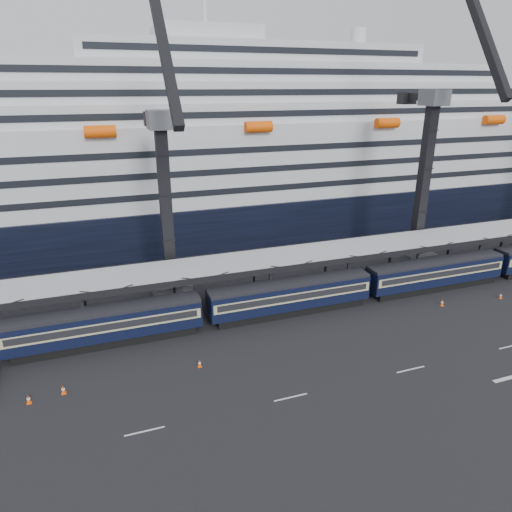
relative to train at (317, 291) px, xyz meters
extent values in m
plane|color=black|center=(4.65, -10.00, -2.20)|extent=(260.00, 260.00, 0.00)
cube|color=beige|center=(-21.35, -14.00, -2.19)|extent=(3.00, 0.15, 0.02)
cube|color=beige|center=(-9.35, -14.00, -2.19)|extent=(3.00, 0.15, 0.02)
cube|color=beige|center=(2.65, -14.00, -2.19)|extent=(3.00, 0.15, 0.02)
cube|color=beige|center=(14.65, -14.00, -2.19)|extent=(3.00, 0.15, 0.02)
cube|color=beige|center=(9.65, -18.00, -2.19)|extent=(2.50, 0.40, 0.02)
cube|color=black|center=(-23.35, 0.00, -1.75)|extent=(17.48, 2.40, 0.90)
cube|color=black|center=(-23.35, 0.00, 0.05)|extent=(19.00, 2.80, 2.70)
cube|color=#BDB685|center=(-23.35, 0.00, 0.35)|extent=(18.62, 2.92, 1.05)
cube|color=black|center=(-23.35, 0.00, 0.40)|extent=(17.86, 2.98, 0.70)
cube|color=black|center=(-23.35, 0.00, 1.55)|extent=(19.00, 2.50, 0.35)
cube|color=black|center=(-3.35, 0.00, -1.75)|extent=(17.48, 2.40, 0.90)
cube|color=black|center=(-3.35, 0.00, 0.05)|extent=(19.00, 2.80, 2.70)
cube|color=#BDB685|center=(-3.35, 0.00, 0.35)|extent=(18.62, 2.92, 1.05)
cube|color=black|center=(-3.35, 0.00, 0.40)|extent=(17.86, 2.98, 0.70)
cube|color=black|center=(-3.35, 0.00, 1.55)|extent=(19.00, 2.50, 0.35)
cube|color=black|center=(16.65, 0.00, -1.75)|extent=(17.48, 2.40, 0.90)
cube|color=black|center=(16.65, 0.00, 0.05)|extent=(19.00, 2.80, 2.70)
cube|color=#BDB685|center=(16.65, 0.00, 0.35)|extent=(18.62, 2.92, 1.05)
cube|color=black|center=(16.65, 0.00, 0.40)|extent=(17.86, 2.98, 0.70)
cube|color=black|center=(16.65, 0.00, 1.55)|extent=(19.00, 2.50, 0.35)
cube|color=#97999F|center=(4.65, 4.00, 3.20)|extent=(130.00, 6.00, 0.25)
cube|color=black|center=(4.65, 1.00, 2.90)|extent=(130.00, 0.25, 0.70)
cube|color=black|center=(4.65, 7.00, 2.90)|extent=(130.00, 0.25, 0.70)
cube|color=black|center=(-25.35, 1.20, 0.50)|extent=(0.25, 0.25, 5.40)
cube|color=black|center=(-25.35, 6.80, 0.50)|extent=(0.25, 0.25, 5.40)
cube|color=black|center=(-15.35, 1.20, 0.50)|extent=(0.25, 0.25, 5.40)
cube|color=black|center=(-15.35, 6.80, 0.50)|extent=(0.25, 0.25, 5.40)
cube|color=black|center=(-5.35, 1.20, 0.50)|extent=(0.25, 0.25, 5.40)
cube|color=black|center=(-5.35, 6.80, 0.50)|extent=(0.25, 0.25, 5.40)
cube|color=black|center=(4.65, 1.20, 0.50)|extent=(0.25, 0.25, 5.40)
cube|color=black|center=(4.65, 6.80, 0.50)|extent=(0.25, 0.25, 5.40)
cube|color=black|center=(14.65, 1.20, 0.50)|extent=(0.25, 0.25, 5.40)
cube|color=black|center=(14.65, 6.80, 0.50)|extent=(0.25, 0.25, 5.40)
cube|color=black|center=(24.65, 1.20, 0.50)|extent=(0.25, 0.25, 5.40)
cube|color=black|center=(24.65, 6.80, 0.50)|extent=(0.25, 0.25, 5.40)
cube|color=black|center=(34.65, 6.80, 0.50)|extent=(0.25, 0.25, 5.40)
cube|color=black|center=(4.65, 36.00, 1.30)|extent=(200.00, 28.00, 7.00)
cube|color=silver|center=(4.65, 36.00, 10.80)|extent=(190.00, 26.88, 12.00)
cube|color=silver|center=(4.65, 36.00, 18.30)|extent=(160.00, 24.64, 3.00)
cube|color=black|center=(4.65, 23.63, 18.30)|extent=(153.60, 0.12, 0.90)
cube|color=silver|center=(4.65, 36.00, 21.30)|extent=(124.00, 21.84, 3.00)
cube|color=black|center=(4.65, 25.03, 21.30)|extent=(119.04, 0.12, 0.90)
cube|color=silver|center=(4.65, 36.00, 24.30)|extent=(90.00, 19.04, 3.00)
cube|color=black|center=(4.65, 26.43, 24.30)|extent=(86.40, 0.12, 0.90)
cube|color=silver|center=(4.65, 36.00, 27.30)|extent=(56.00, 16.24, 3.00)
cube|color=black|center=(4.65, 27.83, 27.30)|extent=(53.76, 0.12, 0.90)
cube|color=silver|center=(-3.35, 36.00, 29.80)|extent=(16.00, 12.00, 2.50)
cylinder|color=silver|center=(24.65, 36.00, 30.30)|extent=(2.80, 2.80, 3.00)
cylinder|color=#FF5508|center=(-21.35, 21.96, 16.60)|extent=(4.00, 1.60, 1.60)
cylinder|color=#FF5508|center=(0.65, 21.96, 16.60)|extent=(4.00, 1.60, 1.60)
cylinder|color=#FF5508|center=(22.65, 21.96, 16.60)|extent=(4.00, 1.60, 1.60)
cylinder|color=#FF5508|center=(44.65, 21.96, 16.60)|extent=(4.00, 1.60, 1.60)
cube|color=#4A4D51|center=(-15.35, 9.00, -1.20)|extent=(4.50, 4.50, 2.00)
cube|color=black|center=(-15.35, 9.00, 8.80)|extent=(1.30, 1.30, 18.00)
cube|color=#4A4D51|center=(-15.35, 9.00, 18.80)|extent=(2.60, 3.20, 2.00)
cube|color=black|center=(-15.35, 3.21, 25.69)|extent=(0.90, 12.26, 14.37)
cube|color=black|center=(-15.35, 11.52, 18.80)|extent=(0.90, 5.04, 0.90)
cube|color=black|center=(-15.35, 14.04, 18.60)|extent=(2.20, 1.60, 1.60)
cube|color=#4A4D51|center=(19.65, 8.00, -1.20)|extent=(4.50, 4.50, 2.00)
cube|color=black|center=(19.65, 8.00, 9.80)|extent=(1.30, 1.30, 20.00)
cube|color=#4A4D51|center=(19.65, 8.00, 20.80)|extent=(2.60, 3.20, 2.00)
cube|color=black|center=(19.65, 2.26, 28.99)|extent=(0.90, 12.21, 16.90)
cube|color=black|center=(19.65, 10.80, 20.80)|extent=(0.90, 5.60, 0.90)
cube|color=black|center=(19.65, 13.60, 20.60)|extent=(2.20, 1.60, 1.60)
cube|color=#FF5508|center=(-29.91, -7.52, -2.18)|extent=(0.40, 0.40, 0.04)
cone|color=#FF5508|center=(-29.91, -7.52, -1.78)|extent=(0.34, 0.34, 0.76)
cylinder|color=white|center=(-29.91, -7.52, -1.78)|extent=(0.28, 0.28, 0.13)
cube|color=#FF5508|center=(-27.28, -7.12, -2.18)|extent=(0.41, 0.41, 0.04)
cone|color=#FF5508|center=(-27.28, -7.12, -1.77)|extent=(0.34, 0.34, 0.77)
cylinder|color=white|center=(-27.28, -7.12, -1.77)|extent=(0.29, 0.29, 0.13)
cube|color=#FF5508|center=(-15.54, -7.11, -2.18)|extent=(0.38, 0.38, 0.04)
cone|color=#FF5508|center=(-15.54, -7.11, -1.81)|extent=(0.32, 0.32, 0.71)
cylinder|color=white|center=(-15.54, -7.11, -1.81)|extent=(0.27, 0.27, 0.12)
cube|color=#FF5508|center=(14.33, -4.39, -2.18)|extent=(0.40, 0.40, 0.04)
cone|color=#FF5508|center=(14.33, -4.39, -1.78)|extent=(0.34, 0.34, 0.76)
cylinder|color=white|center=(14.33, -4.39, -1.78)|extent=(0.28, 0.28, 0.13)
cube|color=#FF5508|center=(22.45, -5.19, -2.18)|extent=(0.37, 0.37, 0.04)
cone|color=#FF5508|center=(22.45, -5.19, -1.81)|extent=(0.31, 0.31, 0.71)
cylinder|color=white|center=(22.45, -5.19, -1.81)|extent=(0.26, 0.26, 0.12)
camera|label=1|loc=(-22.58, -42.77, 22.29)|focal=32.00mm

